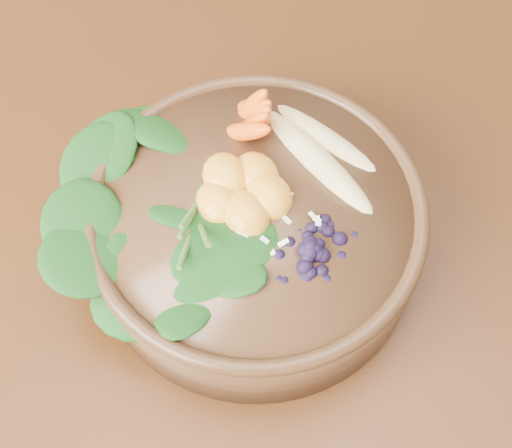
# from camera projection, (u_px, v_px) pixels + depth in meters

# --- Properties ---
(ground) EXTENTS (4.00, 4.00, 0.00)m
(ground) POSITION_uv_depth(u_px,v_px,m) (359.00, 359.00, 1.33)
(ground) COLOR #381E0F
(ground) RESTS_ON ground
(dining_table) EXTENTS (1.60, 0.90, 0.75)m
(dining_table) POSITION_uv_depth(u_px,v_px,m) (436.00, 158.00, 0.76)
(dining_table) COLOR #331C0C
(dining_table) RESTS_ON ground
(stoneware_bowl) EXTENTS (0.34, 0.34, 0.07)m
(stoneware_bowl) POSITION_uv_depth(u_px,v_px,m) (256.00, 230.00, 0.57)
(stoneware_bowl) COLOR #4F311C
(stoneware_bowl) RESTS_ON dining_table
(kale_heap) EXTENTS (0.21, 0.20, 0.04)m
(kale_heap) POSITION_uv_depth(u_px,v_px,m) (166.00, 181.00, 0.53)
(kale_heap) COLOR #194917
(kale_heap) RESTS_ON stoneware_bowl
(carrot_cluster) EXTENTS (0.07, 0.07, 0.07)m
(carrot_cluster) POSITION_uv_depth(u_px,v_px,m) (237.00, 91.00, 0.55)
(carrot_cluster) COLOR orange
(carrot_cluster) RESTS_ON stoneware_bowl
(banana_halves) EXTENTS (0.09, 0.15, 0.03)m
(banana_halves) POSITION_uv_depth(u_px,v_px,m) (323.00, 139.00, 0.56)
(banana_halves) COLOR #E0CC84
(banana_halves) RESTS_ON stoneware_bowl
(mandarin_cluster) EXTENTS (0.10, 0.10, 0.03)m
(mandarin_cluster) POSITION_uv_depth(u_px,v_px,m) (243.00, 183.00, 0.53)
(mandarin_cluster) COLOR orange
(mandarin_cluster) RESTS_ON stoneware_bowl
(blueberry_pile) EXTENTS (0.15, 0.13, 0.04)m
(blueberry_pile) POSITION_uv_depth(u_px,v_px,m) (311.00, 239.00, 0.51)
(blueberry_pile) COLOR black
(blueberry_pile) RESTS_ON stoneware_bowl
(coconut_flakes) EXTENTS (0.10, 0.09, 0.01)m
(coconut_flakes) POSITION_uv_depth(u_px,v_px,m) (274.00, 219.00, 0.53)
(coconut_flakes) COLOR white
(coconut_flakes) RESTS_ON stoneware_bowl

